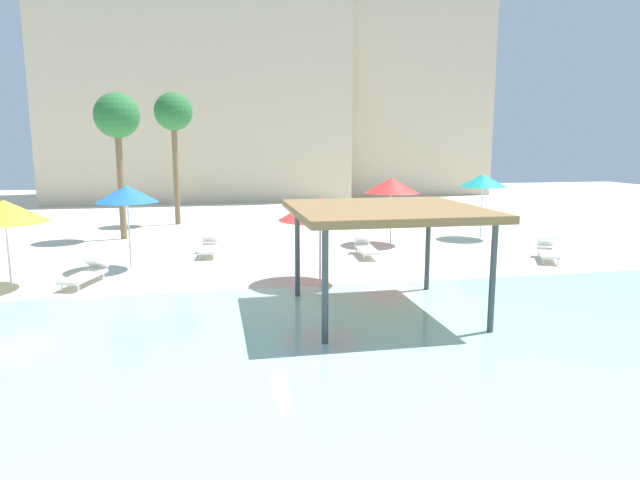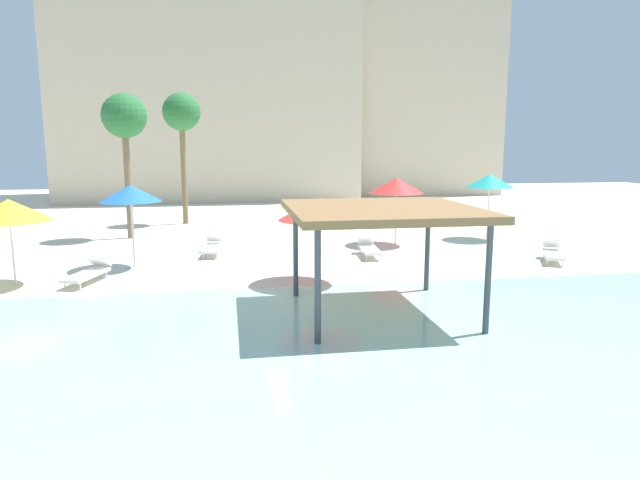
# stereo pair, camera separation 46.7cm
# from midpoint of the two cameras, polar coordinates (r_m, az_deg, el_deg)

# --- Properties ---
(ground_plane) EXTENTS (80.00, 80.00, 0.00)m
(ground_plane) POSITION_cam_midpoint_polar(r_m,az_deg,el_deg) (14.80, 0.63, -6.32)
(ground_plane) COLOR beige
(lagoon_water) EXTENTS (44.00, 13.50, 0.04)m
(lagoon_water) POSITION_cam_midpoint_polar(r_m,az_deg,el_deg) (9.97, 6.07, -14.48)
(lagoon_water) COLOR #99D1C6
(lagoon_water) RESTS_ON ground
(shade_pavilion) EXTENTS (4.40, 4.40, 2.64)m
(shade_pavilion) POSITION_cam_midpoint_polar(r_m,az_deg,el_deg) (13.35, 7.36, 2.70)
(shade_pavilion) COLOR #42474C
(shade_pavilion) RESTS_ON ground
(beach_umbrella_teal_0) EXTENTS (2.02, 2.02, 2.81)m
(beach_umbrella_teal_0) POSITION_cam_midpoint_polar(r_m,az_deg,el_deg) (25.23, 17.46, 5.78)
(beach_umbrella_teal_0) COLOR silver
(beach_umbrella_teal_0) RESTS_ON ground
(beach_umbrella_blue_2) EXTENTS (2.01, 2.01, 2.78)m
(beach_umbrella_blue_2) POSITION_cam_midpoint_polar(r_m,az_deg,el_deg) (19.38, -18.14, 4.54)
(beach_umbrella_blue_2) COLOR silver
(beach_umbrella_blue_2) RESTS_ON ground
(beach_umbrella_red_3) EXTENTS (2.46, 2.46, 2.58)m
(beach_umbrella_red_3) POSITION_cam_midpoint_polar(r_m,az_deg,el_deg) (16.33, 0.83, 3.23)
(beach_umbrella_red_3) COLOR silver
(beach_umbrella_red_3) RESTS_ON ground
(beach_umbrella_yellow_4) EXTENTS (2.32, 2.32, 2.55)m
(beach_umbrella_yellow_4) POSITION_cam_midpoint_polar(r_m,az_deg,el_deg) (18.21, -28.55, 2.68)
(beach_umbrella_yellow_4) COLOR silver
(beach_umbrella_yellow_4) RESTS_ON ground
(beach_umbrella_red_5) EXTENTS (2.27, 2.27, 2.75)m
(beach_umbrella_red_5) POSITION_cam_midpoint_polar(r_m,az_deg,el_deg) (23.02, 8.39, 5.52)
(beach_umbrella_red_5) COLOR silver
(beach_umbrella_red_5) RESTS_ON ground
(lounge_chair_1) EXTENTS (1.39, 1.96, 0.74)m
(lounge_chair_1) POSITION_cam_midpoint_polar(r_m,az_deg,el_deg) (21.50, 23.27, -1.12)
(lounge_chair_1) COLOR white
(lounge_chair_1) RESTS_ON ground
(lounge_chair_2) EXTENTS (0.78, 1.94, 0.74)m
(lounge_chair_2) POSITION_cam_midpoint_polar(r_m,az_deg,el_deg) (21.28, -10.27, -0.58)
(lounge_chair_2) COLOR white
(lounge_chair_2) RESTS_ON ground
(lounge_chair_5) EXTENTS (0.74, 1.94, 0.74)m
(lounge_chair_5) POSITION_cam_midpoint_polar(r_m,az_deg,el_deg) (20.72, 5.67, -0.75)
(lounge_chair_5) COLOR white
(lounge_chair_5) RESTS_ON ground
(lounge_chair_6) EXTENTS (1.15, 1.99, 0.74)m
(lounge_chair_6) POSITION_cam_midpoint_polar(r_m,az_deg,el_deg) (18.02, -21.83, -3.01)
(lounge_chair_6) COLOR white
(lounge_chair_6) RESTS_ON ground
(palm_tree_0) EXTENTS (1.90, 1.90, 6.23)m
(palm_tree_0) POSITION_cam_midpoint_polar(r_m,az_deg,el_deg) (25.63, -18.85, 11.59)
(palm_tree_0) COLOR brown
(palm_tree_0) RESTS_ON ground
(palm_tree_1) EXTENTS (1.90, 1.90, 6.65)m
(palm_tree_1) POSITION_cam_midpoint_polar(r_m,az_deg,el_deg) (29.57, -13.51, 12.29)
(palm_tree_1) COLOR brown
(palm_tree_1) RESTS_ON ground
(hotel_block_0) EXTENTS (21.18, 11.00, 14.41)m
(hotel_block_0) POSITION_cam_midpoint_polar(r_m,az_deg,el_deg) (44.82, -10.77, 13.62)
(hotel_block_0) COLOR beige
(hotel_block_0) RESTS_ON ground
(hotel_block_1) EXTENTS (17.51, 10.46, 19.87)m
(hotel_block_1) POSITION_cam_midpoint_polar(r_m,az_deg,el_deg) (49.18, 6.51, 16.57)
(hotel_block_1) COLOR beige
(hotel_block_1) RESTS_ON ground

